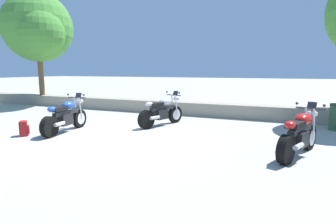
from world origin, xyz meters
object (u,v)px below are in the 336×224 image
at_px(motorcycle_blue_near_left, 66,117).
at_px(rider_backpack, 24,128).
at_px(motorcycle_red_far_right, 300,135).
at_px(motorcycle_silver_centre, 162,112).
at_px(leafy_tree_far_left, 38,29).

bearing_deg(motorcycle_blue_near_left, rider_backpack, -131.86).
bearing_deg(rider_backpack, motorcycle_red_far_right, 8.15).
relative_size(motorcycle_blue_near_left, motorcycle_red_far_right, 1.05).
xyz_separation_m(motorcycle_blue_near_left, rider_backpack, (-0.78, -0.88, -0.24)).
bearing_deg(motorcycle_red_far_right, motorcycle_silver_centre, 155.79).
relative_size(rider_backpack, leafy_tree_far_left, 0.09).
xyz_separation_m(motorcycle_blue_near_left, motorcycle_red_far_right, (6.62, 0.19, 0.00)).
distance_m(motorcycle_blue_near_left, motorcycle_red_far_right, 6.63).
distance_m(rider_backpack, leafy_tree_far_left, 8.44).
relative_size(motorcycle_silver_centre, motorcycle_red_far_right, 1.01).
relative_size(motorcycle_blue_near_left, motorcycle_silver_centre, 1.04).
xyz_separation_m(motorcycle_blue_near_left, motorcycle_silver_centre, (2.36, 2.10, 0.00)).
bearing_deg(rider_backpack, motorcycle_silver_centre, 43.40).
relative_size(motorcycle_red_far_right, leafy_tree_far_left, 0.36).
bearing_deg(motorcycle_silver_centre, rider_backpack, -136.60).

